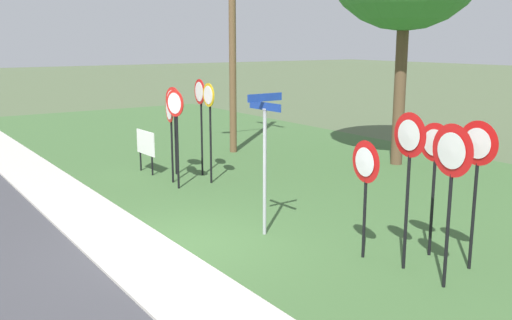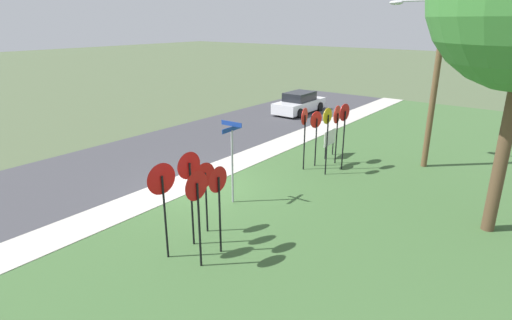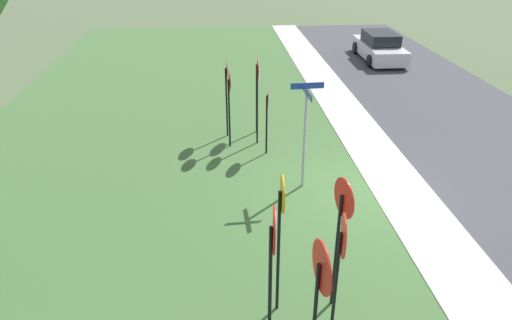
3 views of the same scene
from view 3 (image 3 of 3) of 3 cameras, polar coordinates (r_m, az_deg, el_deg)
name	(u,v)px [view 3 (image 3 of 3)]	position (r m, az deg, el deg)	size (l,w,h in m)	color
ground_plane	(371,192)	(12.38, 14.04, -3.88)	(160.00, 160.00, 0.00)	#4C5B3D
sidewalk_strip	(401,190)	(12.64, 17.50, -3.53)	(44.00, 1.60, 0.06)	#BCB7AD
grass_median	(137,202)	(11.94, -14.52, -5.08)	(44.00, 12.00, 0.04)	#3D6033
stop_sign_near_left	(281,219)	(7.50, 3.10, -7.30)	(0.63, 0.10, 2.72)	black
stop_sign_near_right	(341,218)	(7.75, 10.52, -7.03)	(0.68, 0.15, 2.59)	black
stop_sign_far_left	(320,285)	(6.47, 7.88, -15.09)	(0.76, 0.12, 2.53)	black
stop_sign_far_center	(341,252)	(7.29, 10.49, -11.13)	(0.69, 0.15, 2.36)	black
stop_sign_far_right	(273,254)	(6.68, 2.08, -11.51)	(0.70, 0.12, 2.76)	black
yield_sign_near_left	(227,79)	(14.48, -3.62, 9.96)	(0.74, 0.10, 2.55)	black
yield_sign_near_right	(258,81)	(13.89, 0.29, 9.71)	(0.74, 0.12, 2.68)	black
yield_sign_far_left	(268,104)	(13.33, 1.50, 6.96)	(0.75, 0.13, 2.13)	black
yield_sign_far_right	(230,91)	(13.75, -3.28, 8.56)	(0.69, 0.10, 2.42)	black
yield_sign_center	(258,75)	(14.74, 0.21, 10.55)	(0.82, 0.13, 2.61)	black
street_name_post	(305,127)	(11.53, 6.13, 4.11)	(0.96, 0.82, 2.82)	#9EA0A8
parked_sedan_distant	(379,47)	(24.94, 15.05, 13.34)	(4.35, 1.96, 1.39)	silver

